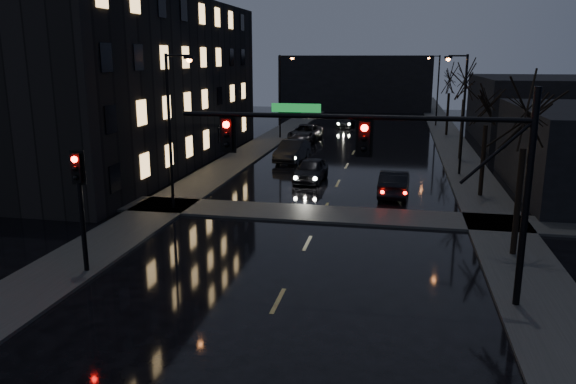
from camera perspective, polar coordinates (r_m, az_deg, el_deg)
The scene contains 21 objects.
sidewalk_left at distance 46.08m, azimuth -4.26°, elevation 3.83°, with size 3.00×140.00×0.12m, color #2D2D2B.
sidewalk_right at distance 44.71m, azimuth 17.28°, elevation 2.95°, with size 3.00×140.00×0.12m, color #2D2D2B.
sidewalk_cross at distance 28.58m, azimuth 3.44°, elevation -2.24°, with size 40.00×3.00×0.12m, color #2D2D2B.
apartment_block at distance 43.73m, azimuth -16.54°, elevation 10.63°, with size 12.00×30.00×12.00m, color black.
commercial_right_far at distance 58.51m, azimuth 24.59°, elevation 7.63°, with size 12.00×18.00×6.00m, color black.
far_block at distance 87.10m, azimuth 6.95°, elevation 10.97°, with size 22.00×10.00×8.00m, color black.
signal_mast at distance 18.00m, azimuth 11.69°, elevation 3.79°, with size 11.11×0.41×7.00m.
signal_pole_left at distance 21.52m, azimuth -20.37°, elevation -0.26°, with size 0.35×0.41×4.53m.
tree_near at distance 23.30m, azimuth 23.20°, elevation 8.51°, with size 3.52×3.52×8.08m.
tree_mid_a at distance 33.16m, azimuth 19.69°, elevation 9.32°, with size 3.30×3.30×7.58m.
tree_mid_b at distance 45.03m, azimuth 17.62°, elevation 11.40°, with size 3.74×3.74×8.59m.
tree_far at distance 58.98m, azimuth 16.15°, elevation 11.34°, with size 3.43×3.43×7.88m.
streetlight_l_near at distance 29.19m, azimuth -11.60°, elevation 7.28°, with size 1.53×0.28×8.00m.
streetlight_l_far at distance 55.01m, azimuth -0.60°, elevation 10.39°, with size 1.53×0.28×8.00m.
streetlight_r_mid at distance 39.08m, azimuth 17.14°, elevation 8.49°, with size 1.53×0.28×8.00m.
streetlight_r_far at distance 66.94m, azimuth 14.82°, elevation 10.52°, with size 1.53×0.28×8.00m.
oncoming_car_a at distance 36.22m, azimuth 2.33°, elevation 2.27°, with size 1.75×4.34×1.48m, color black.
oncoming_car_b at distance 43.10m, azimuth 0.44°, elevation 4.20°, with size 1.72×4.92×1.62m, color black.
oncoming_car_c at distance 53.79m, azimuth 1.79°, elevation 6.04°, with size 2.57×5.58×1.55m, color black.
oncoming_car_d at distance 64.53m, azimuth 5.87°, elevation 7.11°, with size 1.80×4.42×1.28m, color black.
lead_car at distance 32.94m, azimuth 10.74°, elevation 0.90°, with size 1.58×4.52×1.49m, color black.
Camera 1 is at (3.66, -8.76, 7.85)m, focal length 35.00 mm.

